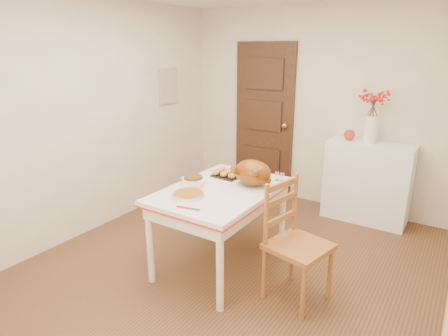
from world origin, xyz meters
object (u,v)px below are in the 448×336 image
Objects in this scene: kitchen_table at (221,228)px; turkey_platter at (252,174)px; chair_oak at (299,244)px; sideboard at (367,182)px; pumpkin_pie at (188,193)px.

kitchen_table is 3.22× the size of turkey_platter.
chair_oak is at bearing -34.36° from turkey_platter.
turkey_platter is (-0.66, -1.61, 0.43)m from sideboard.
kitchen_table is at bearing -116.16° from sideboard.
sideboard is at bearing 58.54° from turkey_platter.
pumpkin_pie is at bearing -134.59° from turkey_platter.
sideboard is 1.79m from turkey_platter.
sideboard reaches higher than pumpkin_pie.
pumpkin_pie is (-0.13, -0.31, 0.41)m from kitchen_table.
kitchen_table is 0.81m from chair_oak.
sideboard is 2.00m from kitchen_table.
sideboard is 0.94× the size of chair_oak.
chair_oak is 0.75m from turkey_platter.
turkey_platter reaches higher than chair_oak.
sideboard reaches higher than kitchen_table.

